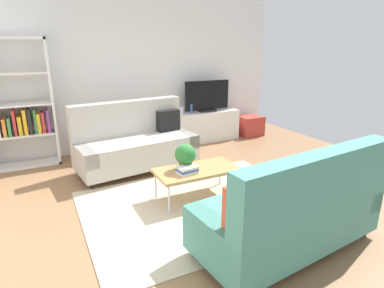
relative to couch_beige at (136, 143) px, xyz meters
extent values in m
plane|color=#936B47|center=(0.23, -1.53, -0.44)|extent=(7.68, 7.68, 0.00)
cube|color=white|center=(0.23, 1.27, 1.01)|extent=(6.40, 0.12, 2.90)
cube|color=beige|center=(0.35, -1.62, -0.44)|extent=(2.90, 2.20, 0.01)
cube|color=#B2ADA3|center=(0.00, -0.07, -0.12)|extent=(1.99, 1.07, 0.44)
cube|color=#B2ADA3|center=(-0.04, 0.25, 0.38)|extent=(1.91, 0.43, 0.56)
cube|color=#B2ADA3|center=(0.84, 0.03, -0.01)|extent=(0.30, 0.86, 0.22)
cube|color=#B2ADA3|center=(-0.85, -0.18, -0.01)|extent=(0.30, 0.86, 0.22)
cylinder|color=black|center=(0.90, -0.30, -0.39)|extent=(0.05, 0.05, 0.10)
cylinder|color=black|center=(-0.83, -0.52, -0.39)|extent=(0.05, 0.05, 0.10)
cylinder|color=black|center=(0.82, 0.37, -0.39)|extent=(0.05, 0.05, 0.10)
cylinder|color=black|center=(-0.91, 0.16, -0.39)|extent=(0.05, 0.05, 0.10)
cube|color=black|center=(0.64, 0.15, 0.28)|extent=(0.41, 0.19, 0.36)
cube|color=teal|center=(0.70, -2.77, -0.12)|extent=(1.97, 1.02, 0.44)
cube|color=teal|center=(0.73, -3.09, 0.38)|extent=(1.91, 0.38, 0.56)
cube|color=teal|center=(-0.15, -2.85, -0.01)|extent=(0.28, 0.86, 0.22)
cube|color=teal|center=(1.54, -2.69, -0.01)|extent=(0.28, 0.86, 0.22)
cylinder|color=black|center=(-0.20, -2.52, -0.39)|extent=(0.05, 0.05, 0.10)
cylinder|color=black|center=(1.53, -2.35, -0.39)|extent=(0.05, 0.05, 0.10)
cylinder|color=black|center=(1.59, -3.03, -0.39)|extent=(0.05, 0.05, 0.10)
cube|color=#D84C33|center=(0.04, -2.98, 0.28)|extent=(0.41, 0.18, 0.36)
cube|color=#B7844C|center=(0.40, -1.42, -0.04)|extent=(1.10, 0.56, 0.04)
cylinder|color=silver|center=(-0.10, -1.19, -0.25)|extent=(0.02, 0.02, 0.38)
cylinder|color=silver|center=(0.90, -1.19, -0.25)|extent=(0.02, 0.02, 0.38)
cylinder|color=silver|center=(-0.10, -1.65, -0.25)|extent=(0.02, 0.02, 0.38)
cylinder|color=silver|center=(0.90, -1.65, -0.25)|extent=(0.02, 0.02, 0.38)
cube|color=silver|center=(1.84, 0.93, -0.12)|extent=(1.40, 0.44, 0.64)
cube|color=black|center=(1.84, 0.91, 0.22)|extent=(0.36, 0.20, 0.04)
cube|color=black|center=(1.84, 0.91, 0.54)|extent=(1.00, 0.05, 0.60)
cube|color=white|center=(-1.13, 0.95, 0.61)|extent=(0.04, 0.36, 2.10)
cube|color=white|center=(-1.66, 0.95, 1.64)|extent=(1.10, 0.36, 0.04)
cube|color=white|center=(-1.66, 0.95, -0.42)|extent=(1.10, 0.36, 0.04)
cube|color=white|center=(-1.66, 0.95, 0.11)|extent=(1.02, 0.36, 0.03)
cube|color=white|center=(-1.66, 0.95, 0.61)|extent=(1.02, 0.36, 0.03)
cube|color=white|center=(-1.66, 0.95, 1.11)|extent=(1.02, 0.36, 0.03)
cube|color=orange|center=(-1.89, 0.95, 0.27)|extent=(0.05, 0.29, 0.29)
cube|color=#3F8C4C|center=(-1.82, 0.95, 0.27)|extent=(0.05, 0.29, 0.30)
cube|color=red|center=(-1.73, 0.95, 0.33)|extent=(0.04, 0.29, 0.41)
cube|color=gold|center=(-1.66, 0.95, 0.28)|extent=(0.06, 0.29, 0.31)
cube|color=gold|center=(-1.58, 0.95, 0.33)|extent=(0.05, 0.29, 0.41)
cube|color=#262626|center=(-1.51, 0.95, 0.33)|extent=(0.04, 0.29, 0.42)
cube|color=#3F8C4C|center=(-1.43, 0.95, 0.32)|extent=(0.03, 0.29, 0.40)
cube|color=gold|center=(-1.38, 0.95, 0.29)|extent=(0.05, 0.29, 0.33)
cube|color=red|center=(-1.32, 0.95, 0.29)|extent=(0.05, 0.29, 0.34)
cube|color=purple|center=(-1.24, 0.95, 0.31)|extent=(0.04, 0.29, 0.38)
cube|color=#B2382D|center=(2.94, 0.83, -0.22)|extent=(0.52, 0.40, 0.44)
cylinder|color=brown|center=(0.25, -1.37, 0.03)|extent=(0.17, 0.17, 0.10)
sphere|color=#2D7233|center=(0.25, -1.37, 0.19)|extent=(0.27, 0.27, 0.27)
cube|color=silver|center=(0.21, -1.51, 0.00)|extent=(0.27, 0.22, 0.04)
cube|color=#3359B2|center=(0.21, -1.51, 0.03)|extent=(0.26, 0.20, 0.03)
cube|color=silver|center=(0.21, -1.51, 0.06)|extent=(0.26, 0.21, 0.03)
cylinder|color=silver|center=(1.26, 0.98, 0.26)|extent=(0.14, 0.14, 0.13)
cylinder|color=#3359B2|center=(1.46, 0.89, 0.29)|extent=(0.05, 0.05, 0.19)
camera|label=1|loc=(-1.40, -4.86, 1.52)|focal=29.69mm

